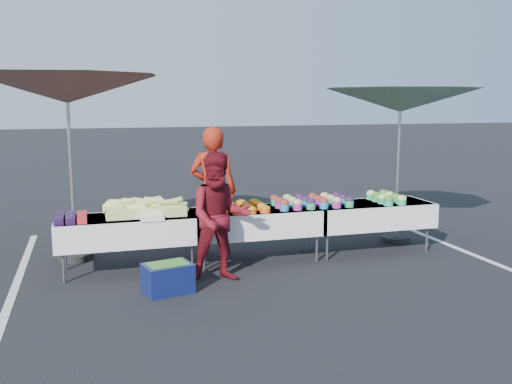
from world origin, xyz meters
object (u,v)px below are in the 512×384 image
object	(u,v)px
table_left	(127,229)
vendor	(213,191)
table_right	(370,214)
umbrella_left	(67,90)
umbrella_right	(401,101)
customer	(220,217)
table_center	(256,221)
storage_bin	(168,277)

from	to	relation	value
table_left	vendor	xyz separation A→B (m)	(1.30, 0.55, 0.37)
table_right	umbrella_left	distance (m)	4.74
vendor	umbrella_right	distance (m)	3.28
customer	umbrella_left	distance (m)	2.86
table_center	umbrella_left	xyz separation A→B (m)	(-2.50, 0.80, 1.84)
table_left	umbrella_right	size ratio (longest dim) A/B	0.69
table_right	umbrella_right	world-z (taller)	umbrella_right
vendor	customer	bearing A→B (deg)	104.76
vendor	storage_bin	xyz separation A→B (m)	(-0.91, -1.57, -0.77)
table_left	umbrella_left	bearing A→B (deg)	131.19
vendor	storage_bin	size ratio (longest dim) A/B	3.03
customer	storage_bin	size ratio (longest dim) A/B	2.62
storage_bin	umbrella_left	bearing A→B (deg)	107.66
table_left	vendor	size ratio (longest dim) A/B	0.97
table_right	umbrella_left	bearing A→B (deg)	169.46
table_left	storage_bin	xyz separation A→B (m)	(0.39, -1.02, -0.40)
vendor	umbrella_left	bearing A→B (deg)	16.48
table_center	storage_bin	world-z (taller)	table_center
table_left	storage_bin	bearing A→B (deg)	-69.11
table_center	vendor	size ratio (longest dim) A/B	0.97
table_left	umbrella_right	world-z (taller)	umbrella_right
vendor	table_right	bearing A→B (deg)	-169.85
table_center	umbrella_right	xyz separation A→B (m)	(2.50, 0.42, 1.68)
vendor	umbrella_left	size ratio (longest dim) A/B	0.61
umbrella_left	storage_bin	xyz separation A→B (m)	(1.09, -1.82, -2.23)
umbrella_left	table_right	bearing A→B (deg)	-10.54
storage_bin	vendor	bearing A→B (deg)	46.73
umbrella_left	umbrella_right	size ratio (longest dim) A/B	1.16
table_left	umbrella_right	distance (m)	4.64
table_left	customer	size ratio (longest dim) A/B	1.13
table_center	storage_bin	bearing A→B (deg)	-144.03
table_left	vendor	bearing A→B (deg)	22.92
table_center	table_right	world-z (taller)	same
table_center	storage_bin	xyz separation A→B (m)	(-1.41, -1.02, -0.40)
table_right	vendor	size ratio (longest dim) A/B	0.97
table_left	table_right	bearing A→B (deg)	0.00
table_left	table_center	bearing A→B (deg)	0.00
table_left	storage_bin	size ratio (longest dim) A/B	2.95
vendor	customer	xyz separation A→B (m)	(-0.20, -1.30, -0.13)
customer	umbrella_left	world-z (taller)	umbrella_left
table_left	storage_bin	world-z (taller)	table_left
table_center	umbrella_left	bearing A→B (deg)	162.26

